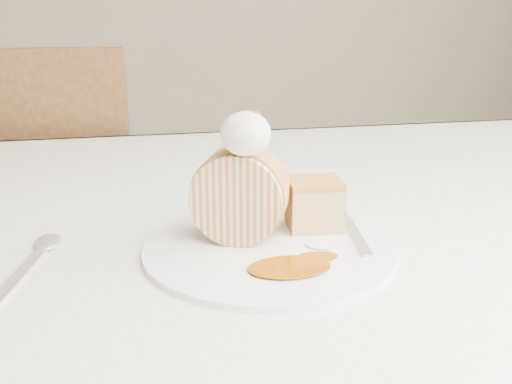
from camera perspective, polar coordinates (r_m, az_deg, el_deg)
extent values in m
cube|color=white|center=(0.67, -2.97, -3.27)|extent=(1.40, 0.90, 0.04)
cube|color=white|center=(1.13, -6.51, -1.12)|extent=(1.40, 0.01, 0.28)
cylinder|color=brown|center=(1.37, 21.53, -10.45)|extent=(0.06, 0.06, 0.71)
cube|color=brown|center=(1.44, -19.81, -5.14)|extent=(0.46, 0.46, 0.04)
cube|color=brown|center=(1.19, -22.73, 2.23)|extent=(0.43, 0.07, 0.45)
cylinder|color=brown|center=(1.68, -11.59, -9.79)|extent=(0.04, 0.04, 0.42)
cylinder|color=brown|center=(1.74, -23.89, -9.96)|extent=(0.04, 0.04, 0.42)
cylinder|color=brown|center=(1.36, -12.37, -16.83)|extent=(0.04, 0.04, 0.42)
cylinder|color=white|center=(0.55, 1.25, -5.68)|extent=(0.26, 0.26, 0.01)
cylinder|color=beige|center=(0.55, -1.66, -0.35)|extent=(0.10, 0.08, 0.09)
cube|color=tan|center=(0.59, 5.82, -1.49)|extent=(0.06, 0.05, 0.04)
ellipsoid|color=white|center=(0.51, -1.05, 5.85)|extent=(0.05, 0.05, 0.04)
ellipsoid|color=#8B4205|center=(0.51, -0.73, 8.45)|extent=(0.02, 0.02, 0.01)
cube|color=silver|center=(0.57, 10.01, -4.31)|extent=(0.04, 0.14, 0.00)
cube|color=silver|center=(0.53, -22.87, -8.09)|extent=(0.05, 0.15, 0.00)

